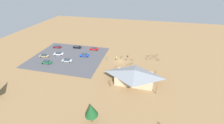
{
  "coord_description": "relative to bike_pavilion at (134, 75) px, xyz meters",
  "views": [
    {
      "loc": [
        -9.44,
        56.36,
        32.42
      ],
      "look_at": [
        3.02,
        3.66,
        1.2
      ],
      "focal_mm": 22.9,
      "sensor_mm": 36.0,
      "label": 1
    }
  ],
  "objects": [
    {
      "name": "ground",
      "position": [
        7.56,
        -13.87,
        -2.84
      ],
      "size": [
        160.0,
        160.0,
        0.0
      ],
      "primitive_type": "plane",
      "color": "#937047",
      "rests_on": "ground"
    },
    {
      "name": "parking_lot_asphalt",
      "position": [
        32.79,
        -12.19,
        -2.81
      ],
      "size": [
        33.68,
        28.54,
        0.05
      ],
      "primitive_type": "cube",
      "color": "#4C4C51",
      "rests_on": "ground"
    },
    {
      "name": "bike_pavilion",
      "position": [
        0.0,
        0.0,
        0.0
      ],
      "size": [
        15.65,
        9.85,
        5.06
      ],
      "color": "#C6B28E",
      "rests_on": "ground"
    },
    {
      "name": "trash_bin",
      "position": [
        4.78,
        -18.49,
        -2.39
      ],
      "size": [
        0.6,
        0.6,
        0.9
      ],
      "primitive_type": "cylinder",
      "color": "brown",
      "rests_on": "ground"
    },
    {
      "name": "lot_sign",
      "position": [
        13.33,
        -12.49,
        -1.42
      ],
      "size": [
        0.56,
        0.08,
        2.2
      ],
      "color": "#99999E",
      "rests_on": "ground"
    },
    {
      "name": "pine_east",
      "position": [
        8.88,
        19.56,
        1.45
      ],
      "size": [
        3.37,
        3.37,
        6.08
      ],
      "color": "brown",
      "rests_on": "ground"
    },
    {
      "name": "bicycle_orange_lone_west",
      "position": [
        -8.79,
        -23.13,
        -2.45
      ],
      "size": [
        1.48,
        0.94,
        0.88
      ],
      "color": "black",
      "rests_on": "ground"
    },
    {
      "name": "bicycle_silver_lone_east",
      "position": [
        -8.39,
        -20.5,
        -2.46
      ],
      "size": [
        1.78,
        0.51,
        0.81
      ],
      "color": "black",
      "rests_on": "ground"
    },
    {
      "name": "bicycle_black_mid_cluster",
      "position": [
        -9.44,
        -18.45,
        -2.46
      ],
      "size": [
        1.74,
        0.57,
        0.85
      ],
      "color": "black",
      "rests_on": "ground"
    },
    {
      "name": "bicycle_red_yard_right",
      "position": [
        -6.93,
        -21.82,
        -2.48
      ],
      "size": [
        1.58,
        0.7,
        0.81
      ],
      "color": "black",
      "rests_on": "ground"
    },
    {
      "name": "bicycle_green_edge_south",
      "position": [
        5.38,
        -15.4,
        -2.48
      ],
      "size": [
        1.61,
        0.8,
        0.79
      ],
      "color": "black",
      "rests_on": "ground"
    },
    {
      "name": "bicycle_yellow_yard_center",
      "position": [
        -4.02,
        -18.19,
        -2.44
      ],
      "size": [
        0.65,
        1.79,
        0.88
      ],
      "color": "black",
      "rests_on": "ground"
    },
    {
      "name": "bicycle_white_by_bin",
      "position": [
        3.66,
        -11.3,
        -2.49
      ],
      "size": [
        1.24,
        1.08,
        0.81
      ],
      "color": "black",
      "rests_on": "ground"
    },
    {
      "name": "bicycle_blue_edge_north",
      "position": [
        -4.93,
        -21.27,
        -2.44
      ],
      "size": [
        1.6,
        0.78,
        0.88
      ],
      "color": "black",
      "rests_on": "ground"
    },
    {
      "name": "bicycle_teal_back_row",
      "position": [
        2.17,
        -12.17,
        -2.47
      ],
      "size": [
        0.75,
        1.63,
        0.84
      ],
      "color": "black",
      "rests_on": "ground"
    },
    {
      "name": "bicycle_purple_trailside",
      "position": [
        7.61,
        -17.18,
        -2.44
      ],
      "size": [
        0.7,
        1.74,
        0.84
      ],
      "color": "black",
      "rests_on": "ground"
    },
    {
      "name": "bicycle_orange_yard_front",
      "position": [
        2.48,
        -15.78,
        -2.46
      ],
      "size": [
        1.53,
        0.75,
        0.81
      ],
      "color": "black",
      "rests_on": "ground"
    },
    {
      "name": "bicycle_silver_near_sign",
      "position": [
        -5.94,
        -19.0,
        -2.48
      ],
      "size": [
        1.71,
        0.48,
        0.81
      ],
      "color": "black",
      "rests_on": "ground"
    },
    {
      "name": "car_white_second_row",
      "position": [
        38.41,
        -13.01,
        -2.14
      ],
      "size": [
        4.79,
        2.65,
        1.27
      ],
      "color": "white",
      "rests_on": "parking_lot_asphalt"
    },
    {
      "name": "car_green_back_corner",
      "position": [
        39.17,
        -4.37,
        -2.1
      ],
      "size": [
        4.47,
        2.14,
        1.38
      ],
      "color": "#1E6B3D",
      "rests_on": "parking_lot_asphalt"
    },
    {
      "name": "car_maroon_mid_lot",
      "position": [
        43.91,
        -20.61,
        -2.15
      ],
      "size": [
        4.45,
        2.07,
        1.25
      ],
      "color": "maroon",
      "rests_on": "parking_lot_asphalt"
    },
    {
      "name": "car_tan_end_stall",
      "position": [
        44.01,
        -9.37,
        -2.1
      ],
      "size": [
        4.47,
        2.01,
        1.38
      ],
      "color": "tan",
      "rests_on": "parking_lot_asphalt"
    },
    {
      "name": "car_red_by_curb",
      "position": [
        23.3,
        -22.64,
        -2.12
      ],
      "size": [
        4.49,
        2.02,
        1.31
      ],
      "color": "red",
      "rests_on": "parking_lot_asphalt"
    },
    {
      "name": "car_silver_aisle_side",
      "position": [
        31.02,
        -7.8,
        -2.13
      ],
      "size": [
        4.7,
        2.33,
        1.3
      ],
      "color": "#BCBCC1",
      "rests_on": "parking_lot_asphalt"
    },
    {
      "name": "car_blue_far_end",
      "position": [
        25.34,
        -14.46,
        -2.06
      ],
      "size": [
        4.62,
        2.58,
        1.49
      ],
      "color": "#1E42B2",
      "rests_on": "parking_lot_asphalt"
    },
    {
      "name": "car_black_inner_stall",
      "position": [
        33.05,
        -22.69,
        -2.1
      ],
      "size": [
        4.35,
        1.98,
        1.37
      ],
      "color": "black",
      "rests_on": "parking_lot_asphalt"
    },
    {
      "name": "visitor_crossing_yard",
      "position": [
        9.53,
        -14.46,
        -1.91
      ],
      "size": [
        0.36,
        0.38,
        1.77
      ],
      "color": "#2D3347",
      "rests_on": "ground"
    }
  ]
}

